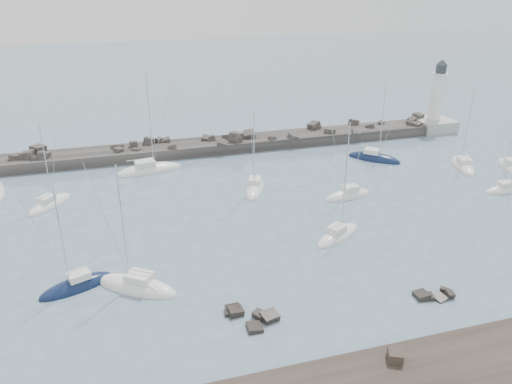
{
  "coord_description": "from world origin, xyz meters",
  "views": [
    {
      "loc": [
        -14.09,
        -44.76,
        29.03
      ],
      "look_at": [
        2.5,
        12.0,
        2.93
      ],
      "focal_mm": 35.0,
      "sensor_mm": 36.0,
      "label": 1
    }
  ],
  "objects_px": {
    "sailboat_13": "(505,190)",
    "sailboat_7": "(338,236)",
    "sailboat_4": "(149,171)",
    "sailboat_12": "(508,167)",
    "sailboat_2": "(77,286)",
    "sailboat_8": "(374,159)",
    "sailboat_10": "(462,166)",
    "sailboat_3": "(50,205)",
    "sailboat_5": "(137,287)",
    "lighthouse": "(434,115)",
    "sailboat_9": "(348,196)",
    "sailboat_6": "(255,189)"
  },
  "relations": [
    {
      "from": "sailboat_5",
      "to": "sailboat_12",
      "type": "xyz_separation_m",
      "value": [
        60.24,
        17.47,
        -0.0
      ]
    },
    {
      "from": "sailboat_5",
      "to": "sailboat_7",
      "type": "xyz_separation_m",
      "value": [
        23.87,
        4.06,
        -0.01
      ]
    },
    {
      "from": "sailboat_7",
      "to": "sailboat_8",
      "type": "distance_m",
      "value": 28.81
    },
    {
      "from": "sailboat_2",
      "to": "sailboat_10",
      "type": "height_order",
      "value": "sailboat_10"
    },
    {
      "from": "sailboat_12",
      "to": "sailboat_9",
      "type": "bearing_deg",
      "value": -174.06
    },
    {
      "from": "sailboat_4",
      "to": "sailboat_6",
      "type": "distance_m",
      "value": 18.37
    },
    {
      "from": "sailboat_9",
      "to": "sailboat_12",
      "type": "xyz_separation_m",
      "value": [
        30.06,
        3.13,
        -0.0
      ]
    },
    {
      "from": "sailboat_2",
      "to": "sailboat_8",
      "type": "bearing_deg",
      "value": 28.31
    },
    {
      "from": "sailboat_13",
      "to": "sailboat_10",
      "type": "bearing_deg",
      "value": 88.41
    },
    {
      "from": "sailboat_2",
      "to": "sailboat_12",
      "type": "relative_size",
      "value": 1.05
    },
    {
      "from": "sailboat_4",
      "to": "sailboat_12",
      "type": "xyz_separation_m",
      "value": [
        56.12,
        -14.71,
        0.0
      ]
    },
    {
      "from": "sailboat_3",
      "to": "sailboat_5",
      "type": "distance_m",
      "value": 25.11
    },
    {
      "from": "sailboat_4",
      "to": "sailboat_10",
      "type": "relative_size",
      "value": 1.21
    },
    {
      "from": "sailboat_4",
      "to": "sailboat_13",
      "type": "height_order",
      "value": "sailboat_4"
    },
    {
      "from": "sailboat_8",
      "to": "sailboat_5",
      "type": "bearing_deg",
      "value": -146.69
    },
    {
      "from": "sailboat_7",
      "to": "sailboat_9",
      "type": "distance_m",
      "value": 12.07
    },
    {
      "from": "sailboat_3",
      "to": "sailboat_13",
      "type": "xyz_separation_m",
      "value": [
        63.05,
        -13.18,
        -0.0
      ]
    },
    {
      "from": "sailboat_2",
      "to": "lighthouse",
      "type": "bearing_deg",
      "value": 29.36
    },
    {
      "from": "sailboat_6",
      "to": "sailboat_3",
      "type": "bearing_deg",
      "value": 174.72
    },
    {
      "from": "sailboat_10",
      "to": "sailboat_9",
      "type": "bearing_deg",
      "value": -166.36
    },
    {
      "from": "sailboat_6",
      "to": "sailboat_8",
      "type": "bearing_deg",
      "value": 16.12
    },
    {
      "from": "sailboat_3",
      "to": "sailboat_5",
      "type": "relative_size",
      "value": 0.85
    },
    {
      "from": "sailboat_5",
      "to": "sailboat_9",
      "type": "xyz_separation_m",
      "value": [
        30.18,
        14.34,
        -0.0
      ]
    },
    {
      "from": "sailboat_6",
      "to": "sailboat_8",
      "type": "xyz_separation_m",
      "value": [
        22.95,
        6.63,
        0.0
      ]
    },
    {
      "from": "sailboat_3",
      "to": "sailboat_10",
      "type": "relative_size",
      "value": 0.88
    },
    {
      "from": "sailboat_5",
      "to": "sailboat_9",
      "type": "relative_size",
      "value": 1.2
    },
    {
      "from": "sailboat_6",
      "to": "sailboat_12",
      "type": "xyz_separation_m",
      "value": [
        41.99,
        -2.97,
        0.0
      ]
    },
    {
      "from": "sailboat_6",
      "to": "sailboat_10",
      "type": "bearing_deg",
      "value": -0.78
    },
    {
      "from": "sailboat_3",
      "to": "sailboat_9",
      "type": "xyz_separation_m",
      "value": [
        40.16,
        -8.71,
        0.01
      ]
    },
    {
      "from": "sailboat_2",
      "to": "sailboat_7",
      "type": "bearing_deg",
      "value": 4.4
    },
    {
      "from": "sailboat_13",
      "to": "sailboat_7",
      "type": "bearing_deg",
      "value": -168.75
    },
    {
      "from": "sailboat_8",
      "to": "sailboat_13",
      "type": "distance_m",
      "value": 20.91
    },
    {
      "from": "sailboat_2",
      "to": "sailboat_10",
      "type": "bearing_deg",
      "value": 17.1
    },
    {
      "from": "sailboat_9",
      "to": "sailboat_13",
      "type": "bearing_deg",
      "value": -11.05
    },
    {
      "from": "sailboat_12",
      "to": "lighthouse",
      "type": "bearing_deg",
      "value": 88.42
    },
    {
      "from": "sailboat_6",
      "to": "sailboat_10",
      "type": "xyz_separation_m",
      "value": [
        35.11,
        -0.48,
        -0.01
      ]
    },
    {
      "from": "sailboat_10",
      "to": "sailboat_5",
      "type": "bearing_deg",
      "value": -159.49
    },
    {
      "from": "sailboat_6",
      "to": "sailboat_2",
      "type": "bearing_deg",
      "value": -142.13
    },
    {
      "from": "sailboat_2",
      "to": "sailboat_8",
      "type": "distance_m",
      "value": 53.32
    },
    {
      "from": "sailboat_7",
      "to": "sailboat_10",
      "type": "xyz_separation_m",
      "value": [
        29.49,
        15.9,
        -0.0
      ]
    },
    {
      "from": "sailboat_5",
      "to": "sailboat_7",
      "type": "relative_size",
      "value": 1.16
    },
    {
      "from": "lighthouse",
      "to": "sailboat_5",
      "type": "xyz_separation_m",
      "value": [
        -60.84,
        -39.24,
        -2.94
      ]
    },
    {
      "from": "sailboat_10",
      "to": "sailboat_6",
      "type": "bearing_deg",
      "value": 179.22
    },
    {
      "from": "sailboat_3",
      "to": "sailboat_12",
      "type": "relative_size",
      "value": 1.06
    },
    {
      "from": "sailboat_2",
      "to": "sailboat_3",
      "type": "distance_m",
      "value": 21.68
    },
    {
      "from": "sailboat_2",
      "to": "sailboat_5",
      "type": "bearing_deg",
      "value": -17.22
    },
    {
      "from": "sailboat_10",
      "to": "sailboat_2",
      "type": "bearing_deg",
      "value": -162.9
    },
    {
      "from": "lighthouse",
      "to": "sailboat_10",
      "type": "relative_size",
      "value": 1.06
    },
    {
      "from": "sailboat_3",
      "to": "sailboat_6",
      "type": "bearing_deg",
      "value": -5.28
    },
    {
      "from": "sailboat_9",
      "to": "sailboat_10",
      "type": "distance_m",
      "value": 23.85
    }
  ]
}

